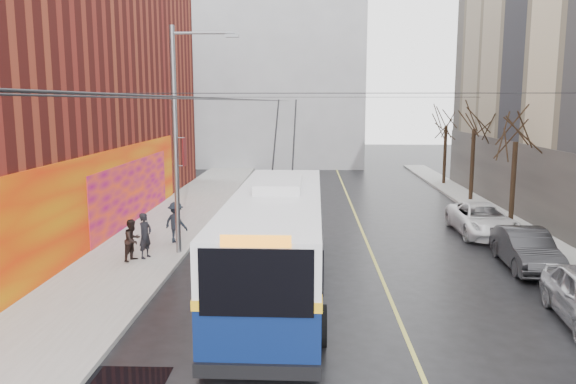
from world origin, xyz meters
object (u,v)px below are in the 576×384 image
object	(u,v)px
streetlight_pole	(179,135)
parked_car_b	(526,249)
tree_near	(517,126)
pedestrian_a	(145,236)
tree_far	(447,115)
parked_car_c	(482,220)
tree_mid	(475,116)
pedestrian_b	(133,240)
following_car	(270,193)
trolleybus	(277,238)
pedestrian_c	(176,222)

from	to	relation	value
streetlight_pole	parked_car_b	size ratio (longest dim) A/B	2.03
tree_near	parked_car_b	size ratio (longest dim) A/B	1.44
tree_near	pedestrian_a	distance (m)	18.20
tree_far	parked_car_c	size ratio (longest dim) A/B	1.27
tree_mid	pedestrian_b	bearing A→B (deg)	-139.57
tree_far	following_car	distance (m)	15.86
streetlight_pole	pedestrian_b	size ratio (longest dim) A/B	5.61
parked_car_b	tree_mid	bearing A→B (deg)	85.12
trolleybus	parked_car_c	bearing A→B (deg)	42.29
tree_near	pedestrian_a	xyz separation A→B (m)	(-16.38, -6.87, -3.94)
tree_mid	parked_car_b	world-z (taller)	tree_mid
following_car	pedestrian_a	xyz separation A→B (m)	(-4.02, -11.95, 0.25)
pedestrian_b	tree_mid	bearing A→B (deg)	-26.94
pedestrian_a	streetlight_pole	bearing A→B (deg)	-34.35
tree_mid	parked_car_b	xyz separation A→B (m)	(-2.00, -14.21, -4.52)
streetlight_pole	parked_car_c	size ratio (longest dim) A/B	1.74
pedestrian_b	pedestrian_a	bearing A→B (deg)	-20.55
tree_mid	pedestrian_b	distance (m)	22.42
following_car	streetlight_pole	bearing A→B (deg)	-106.50
tree_mid	pedestrian_a	xyz separation A→B (m)	(-16.38, -13.87, -4.22)
tree_near	parked_car_b	bearing A→B (deg)	-105.50
tree_mid	tree_near	bearing A→B (deg)	-90.00
parked_car_b	pedestrian_a	size ratio (longest dim) A/B	2.51
trolleybus	parked_car_b	xyz separation A→B (m)	(9.11, 2.75, -1.00)
tree_near	streetlight_pole	bearing A→B (deg)	-158.38
parked_car_c	pedestrian_c	size ratio (longest dim) A/B	2.93
parked_car_c	pedestrian_a	size ratio (longest dim) A/B	2.93
streetlight_pole	trolleybus	world-z (taller)	streetlight_pole
tree_near	parked_car_c	size ratio (longest dim) A/B	1.23
streetlight_pole	following_car	bearing A→B (deg)	75.90
tree_mid	trolleybus	distance (m)	20.58
tree_mid	pedestrian_b	world-z (taller)	tree_mid
tree_near	tree_far	world-z (taller)	tree_far
trolleybus	pedestrian_a	bearing A→B (deg)	150.46
streetlight_pole	parked_car_b	distance (m)	13.82
streetlight_pole	pedestrian_a	bearing A→B (deg)	-144.84
tree_near	following_car	bearing A→B (deg)	157.68
parked_car_c	pedestrian_b	distance (m)	15.70
parked_car_b	following_car	size ratio (longest dim) A/B	0.97
tree_mid	tree_far	distance (m)	7.00
tree_near	parked_car_c	xyz separation A→B (m)	(-2.00, -1.90, -4.26)
pedestrian_b	following_car	bearing A→B (deg)	3.03
following_car	pedestrian_c	size ratio (longest dim) A/B	2.59
pedestrian_a	pedestrian_b	distance (m)	0.55
parked_car_c	pedestrian_a	xyz separation A→B (m)	(-14.38, -4.97, 0.31)
tree_mid	following_car	bearing A→B (deg)	-171.14
parked_car_c	following_car	bearing A→B (deg)	146.10
tree_near	trolleybus	bearing A→B (deg)	-138.12
tree_mid	pedestrian_a	bearing A→B (deg)	-139.73
tree_mid	following_car	xyz separation A→B (m)	(-12.36, -1.93, -4.47)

